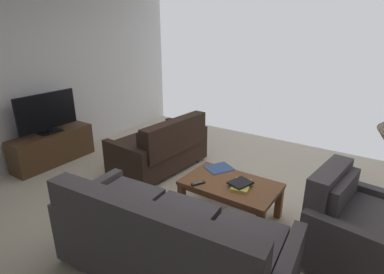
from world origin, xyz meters
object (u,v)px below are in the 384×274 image
Objects in this scene: loveseat_near at (162,147)px; coffee_table at (230,188)px; flat_tv at (47,112)px; loose_magazine at (219,168)px; tv_remote at (198,183)px; book_stack at (241,184)px; sofa_main at (167,242)px; tv_stand at (53,148)px; armchair_side at (355,226)px.

coffee_table is (-1.39, 0.49, -0.00)m from loveseat_near.
loose_magazine is at bearing -168.67° from flat_tv.
coffee_table is 6.35× the size of tv_remote.
coffee_table is 0.16m from book_stack.
flat_tv is at bearing -15.79° from sofa_main.
loveseat_near reaches higher than book_stack.
tv_stand reaches higher than coffee_table.
sofa_main reaches higher than coffee_table.
loose_magazine is (-2.65, -0.53, -0.40)m from flat_tv.
sofa_main is 1.12m from book_stack.
sofa_main is 1.61× the size of tv_stand.
armchair_side is at bearing -171.73° from tv_remote.
loveseat_near is 1.53× the size of flat_tv.
loose_magazine reaches higher than coffee_table.
sofa_main is at bearing 164.24° from tv_stand.
flat_tv is 0.95× the size of armchair_side.
book_stack reaches higher than coffee_table.
tv_stand is at bearing 26.93° from loveseat_near.
armchair_side is at bearing -176.13° from flat_tv.
loveseat_near reaches higher than tv_stand.
sofa_main is 1.41× the size of loveseat_near.
tv_remote is (-2.65, -0.06, -0.39)m from flat_tv.
flat_tv is 2.92× the size of book_stack.
armchair_side is 3.08× the size of book_stack.
tv_stand is at bearing -139.50° from loose_magazine.
tv_remote is at bearing 147.24° from loveseat_near.
tv_remote is at bearing -60.48° from loose_magazine.
loveseat_near is 1.33m from tv_remote.
flat_tv is at bearing 5.69° from coffee_table.
loveseat_near reaches higher than coffee_table.
sofa_main is at bearing 84.19° from book_stack.
flat_tv is at bearing 26.88° from loveseat_near.
tv_remote is at bearing 28.34° from book_stack.
flat_tv is 3.11× the size of loose_magazine.
loose_magazine is at bearing -31.56° from book_stack.
loose_magazine is (-1.11, 0.25, 0.07)m from loveseat_near.
coffee_table is 1.10× the size of flat_tv.
armchair_side reaches higher than loose_magazine.
tv_stand is 3.07m from book_stack.
tv_remote reaches higher than coffee_table.
sofa_main is 0.94m from tv_remote.
loveseat_near is 8.84× the size of tv_remote.
flat_tv reaches higher than tv_remote.
loose_magazine is (0.41, -0.25, -0.02)m from book_stack.
book_stack is (-1.52, 0.50, 0.09)m from loveseat_near.
tv_stand is at bearing 3.89° from armchair_side.
book_stack is at bearing -2.42° from loose_magazine.
sofa_main is 3.06m from tv_stand.
loveseat_near is at bearing -32.76° from tv_remote.
loveseat_near is at bearing -19.31° from coffee_table.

